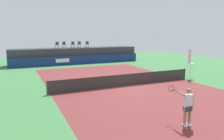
{
  "coord_description": "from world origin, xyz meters",
  "views": [
    {
      "loc": [
        -8.02,
        -14.7,
        4.14
      ],
      "look_at": [
        -0.34,
        2.0,
        1.0
      ],
      "focal_mm": 33.86,
      "sensor_mm": 36.0,
      "label": 1
    }
  ],
  "objects_px": {
    "spectator_chair_center": "(73,44)",
    "net_post_near": "(47,88)",
    "umpire_chair": "(190,62)",
    "spectator_chair_left": "(64,44)",
    "spectator_chair_right": "(79,44)",
    "net_post_far": "(185,74)",
    "tennis_player": "(187,106)",
    "tennis_ball": "(128,84)",
    "spectator_chair_far_right": "(87,44)",
    "spectator_chair_far_left": "(57,45)"
  },
  "relations": [
    {
      "from": "spectator_chair_right",
      "to": "spectator_chair_far_right",
      "type": "relative_size",
      "value": 1.0
    },
    {
      "from": "spectator_chair_right",
      "to": "umpire_chair",
      "type": "relative_size",
      "value": 0.32
    },
    {
      "from": "spectator_chair_far_left",
      "to": "net_post_near",
      "type": "bearing_deg",
      "value": -103.06
    },
    {
      "from": "spectator_chair_right",
      "to": "net_post_near",
      "type": "height_order",
      "value": "spectator_chair_right"
    },
    {
      "from": "net_post_near",
      "to": "tennis_ball",
      "type": "height_order",
      "value": "net_post_near"
    },
    {
      "from": "spectator_chair_far_right",
      "to": "tennis_ball",
      "type": "height_order",
      "value": "spectator_chair_far_right"
    },
    {
      "from": "net_post_near",
      "to": "tennis_player",
      "type": "xyz_separation_m",
      "value": [
        5.06,
        -7.85,
        0.46
      ]
    },
    {
      "from": "spectator_chair_left",
      "to": "net_post_near",
      "type": "bearing_deg",
      "value": -106.32
    },
    {
      "from": "spectator_chair_far_left",
      "to": "net_post_far",
      "type": "xyz_separation_m",
      "value": [
        8.92,
        -15.0,
        -2.19
      ]
    },
    {
      "from": "net_post_far",
      "to": "tennis_player",
      "type": "bearing_deg",
      "value": -133.05
    },
    {
      "from": "spectator_chair_left",
      "to": "net_post_far",
      "type": "relative_size",
      "value": 0.89
    },
    {
      "from": "spectator_chair_left",
      "to": "net_post_near",
      "type": "relative_size",
      "value": 0.89
    },
    {
      "from": "spectator_chair_far_right",
      "to": "tennis_player",
      "type": "xyz_separation_m",
      "value": [
        -2.85,
        -23.15,
        -1.73
      ]
    },
    {
      "from": "spectator_chair_left",
      "to": "tennis_player",
      "type": "bearing_deg",
      "value": -88.72
    },
    {
      "from": "spectator_chair_left",
      "to": "tennis_ball",
      "type": "bearing_deg",
      "value": -82.55
    },
    {
      "from": "umpire_chair",
      "to": "spectator_chair_left",
      "type": "bearing_deg",
      "value": 118.58
    },
    {
      "from": "spectator_chair_left",
      "to": "umpire_chair",
      "type": "distance_m",
      "value": 17.68
    },
    {
      "from": "spectator_chair_center",
      "to": "net_post_near",
      "type": "xyz_separation_m",
      "value": [
        -5.74,
        -15.18,
        -2.19
      ]
    },
    {
      "from": "spectator_chair_far_left",
      "to": "spectator_chair_far_right",
      "type": "height_order",
      "value": "same"
    },
    {
      "from": "umpire_chair",
      "to": "tennis_player",
      "type": "height_order",
      "value": "umpire_chair"
    },
    {
      "from": "spectator_chair_far_left",
      "to": "tennis_ball",
      "type": "xyz_separation_m",
      "value": [
        3.05,
        -14.67,
        -2.66
      ]
    },
    {
      "from": "spectator_chair_far_left",
      "to": "spectator_chair_right",
      "type": "bearing_deg",
      "value": 7.01
    },
    {
      "from": "spectator_chair_left",
      "to": "spectator_chair_center",
      "type": "xyz_separation_m",
      "value": [
        1.19,
        -0.33,
        0.0
      ]
    },
    {
      "from": "spectator_chair_far_right",
      "to": "umpire_chair",
      "type": "distance_m",
      "value": 16.14
    },
    {
      "from": "net_post_near",
      "to": "spectator_chair_center",
      "type": "bearing_deg",
      "value": 69.3
    },
    {
      "from": "spectator_chair_far_left",
      "to": "spectator_chair_left",
      "type": "bearing_deg",
      "value": 25.48
    },
    {
      "from": "spectator_chair_left",
      "to": "spectator_chair_center",
      "type": "bearing_deg",
      "value": -15.42
    },
    {
      "from": "spectator_chair_left",
      "to": "tennis_ball",
      "type": "distance_m",
      "value": 15.53
    },
    {
      "from": "net_post_near",
      "to": "tennis_player",
      "type": "height_order",
      "value": "tennis_player"
    },
    {
      "from": "net_post_far",
      "to": "net_post_near",
      "type": "bearing_deg",
      "value": 180.0
    },
    {
      "from": "spectator_chair_far_right",
      "to": "tennis_ball",
      "type": "relative_size",
      "value": 13.06
    },
    {
      "from": "spectator_chair_left",
      "to": "spectator_chair_right",
      "type": "distance_m",
      "value": 2.2
    },
    {
      "from": "umpire_chair",
      "to": "net_post_far",
      "type": "distance_m",
      "value": 1.23
    },
    {
      "from": "spectator_chair_right",
      "to": "spectator_chair_center",
      "type": "bearing_deg",
      "value": -167.4
    },
    {
      "from": "spectator_chair_left",
      "to": "net_post_far",
      "type": "xyz_separation_m",
      "value": [
        7.86,
        -15.51,
        -2.19
      ]
    },
    {
      "from": "tennis_ball",
      "to": "spectator_chair_center",
      "type": "bearing_deg",
      "value": 93.05
    },
    {
      "from": "spectator_chair_center",
      "to": "net_post_near",
      "type": "height_order",
      "value": "spectator_chair_center"
    },
    {
      "from": "umpire_chair",
      "to": "tennis_ball",
      "type": "relative_size",
      "value": 40.59
    },
    {
      "from": "net_post_far",
      "to": "tennis_ball",
      "type": "distance_m",
      "value": 5.9
    },
    {
      "from": "spectator_chair_center",
      "to": "tennis_ball",
      "type": "distance_m",
      "value": 15.1
    },
    {
      "from": "net_post_far",
      "to": "tennis_ball",
      "type": "relative_size",
      "value": 14.71
    },
    {
      "from": "spectator_chair_far_right",
      "to": "spectator_chair_left",
      "type": "bearing_deg",
      "value": 176.34
    },
    {
      "from": "spectator_chair_far_right",
      "to": "tennis_ball",
      "type": "bearing_deg",
      "value": -95.27
    },
    {
      "from": "tennis_player",
      "to": "spectator_chair_far_left",
      "type": "bearing_deg",
      "value": 93.96
    },
    {
      "from": "spectator_chair_far_left",
      "to": "spectator_chair_center",
      "type": "distance_m",
      "value": 2.26
    },
    {
      "from": "spectator_chair_center",
      "to": "spectator_chair_right",
      "type": "height_order",
      "value": "same"
    },
    {
      "from": "spectator_chair_right",
      "to": "net_post_near",
      "type": "xyz_separation_m",
      "value": [
        -6.74,
        -15.4,
        -2.19
      ]
    },
    {
      "from": "spectator_chair_far_right",
      "to": "net_post_far",
      "type": "xyz_separation_m",
      "value": [
        4.49,
        -15.29,
        -2.19
      ]
    },
    {
      "from": "spectator_chair_far_left",
      "to": "spectator_chair_center",
      "type": "height_order",
      "value": "same"
    },
    {
      "from": "spectator_chair_right",
      "to": "tennis_ball",
      "type": "relative_size",
      "value": 13.06
    }
  ]
}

